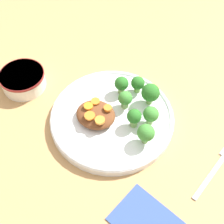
% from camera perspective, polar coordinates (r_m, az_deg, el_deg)
% --- Properties ---
extents(ground_plane, '(4.00, 4.00, 0.00)m').
position_cam_1_polar(ground_plane, '(0.74, 0.00, -1.62)').
color(ground_plane, tan).
extents(plate, '(0.29, 0.29, 0.03)m').
position_cam_1_polar(plate, '(0.73, 0.00, -1.02)').
color(plate, white).
rests_on(plate, ground_plane).
extents(dip_bowl, '(0.11, 0.11, 0.04)m').
position_cam_1_polar(dip_bowl, '(0.82, -15.98, 5.79)').
color(dip_bowl, white).
rests_on(dip_bowl, ground_plane).
extents(stew_mound, '(0.09, 0.08, 0.03)m').
position_cam_1_polar(stew_mound, '(0.71, -3.00, -0.49)').
color(stew_mound, brown).
rests_on(stew_mound, plate).
extents(broccoli_floret_0, '(0.03, 0.03, 0.05)m').
position_cam_1_polar(broccoli_floret_0, '(0.72, 2.43, 2.40)').
color(broccoli_floret_0, '#7FA85B').
rests_on(broccoli_floret_0, plate).
extents(broccoli_floret_1, '(0.04, 0.04, 0.06)m').
position_cam_1_polar(broccoli_floret_1, '(0.73, 7.05, 3.47)').
color(broccoli_floret_1, '#759E51').
rests_on(broccoli_floret_1, plate).
extents(broccoli_floret_2, '(0.03, 0.03, 0.05)m').
position_cam_1_polar(broccoli_floret_2, '(0.69, 3.98, -1.09)').
color(broccoli_floret_2, '#759E51').
rests_on(broccoli_floret_2, plate).
extents(broccoli_floret_3, '(0.04, 0.04, 0.05)m').
position_cam_1_polar(broccoli_floret_3, '(0.66, 6.22, -3.87)').
color(broccoli_floret_3, '#759E51').
rests_on(broccoli_floret_3, plate).
extents(broccoli_floret_4, '(0.04, 0.04, 0.05)m').
position_cam_1_polar(broccoli_floret_4, '(0.70, 7.12, -0.50)').
color(broccoli_floret_4, '#7FA85B').
rests_on(broccoli_floret_4, plate).
extents(broccoli_floret_5, '(0.03, 0.03, 0.05)m').
position_cam_1_polar(broccoli_floret_5, '(0.76, 4.73, 5.19)').
color(broccoli_floret_5, '#759E51').
rests_on(broccoli_floret_5, plate).
extents(broccoli_floret_6, '(0.03, 0.03, 0.05)m').
position_cam_1_polar(broccoli_floret_6, '(0.75, 1.75, 5.11)').
color(broccoli_floret_6, '#7FA85B').
rests_on(broccoli_floret_6, plate).
extents(carrot_slice_0, '(0.02, 0.02, 0.01)m').
position_cam_1_polar(carrot_slice_0, '(0.70, -0.78, 0.71)').
color(carrot_slice_0, orange).
rests_on(carrot_slice_0, stew_mound).
extents(carrot_slice_1, '(0.02, 0.02, 0.00)m').
position_cam_1_polar(carrot_slice_1, '(0.71, -4.33, 1.07)').
color(carrot_slice_1, orange).
rests_on(carrot_slice_1, stew_mound).
extents(carrot_slice_2, '(0.02, 0.02, 0.01)m').
position_cam_1_polar(carrot_slice_2, '(0.68, -2.23, -1.52)').
color(carrot_slice_2, orange).
rests_on(carrot_slice_2, stew_mound).
extents(carrot_slice_3, '(0.02, 0.02, 0.00)m').
position_cam_1_polar(carrot_slice_3, '(0.72, -2.96, 2.10)').
color(carrot_slice_3, orange).
rests_on(carrot_slice_3, stew_mound).
extents(carrot_slice_4, '(0.02, 0.02, 0.01)m').
position_cam_1_polar(carrot_slice_4, '(0.69, -4.09, -0.71)').
color(carrot_slice_4, orange).
rests_on(carrot_slice_4, stew_mound).
extents(fork, '(0.06, 0.18, 0.01)m').
position_cam_1_polar(fork, '(0.72, 19.19, -8.61)').
color(fork, '#B7B7B7').
rests_on(fork, ground_plane).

